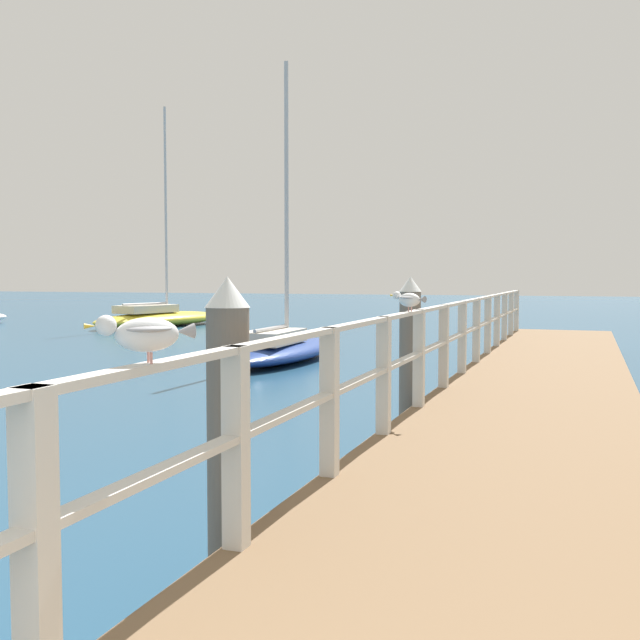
{
  "coord_description": "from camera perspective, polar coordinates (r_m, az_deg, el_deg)",
  "views": [
    {
      "loc": [
        0.6,
        0.32,
        2.0
      ],
      "look_at": [
        -2.74,
        9.67,
        1.42
      ],
      "focal_mm": 41.83,
      "sensor_mm": 36.0,
      "label": 1
    }
  ],
  "objects": [
    {
      "name": "boat_2",
      "position": [
        17.61,
        -2.96,
        -2.12
      ],
      "size": [
        1.92,
        5.67,
        7.06
      ],
      "rotation": [
        0.0,
        0.0,
        0.03
      ],
      "color": "navy",
      "rests_on": "ground_plane"
    },
    {
      "name": "pier_deck",
      "position": [
        10.91,
        16.35,
        -6.0
      ],
      "size": [
        2.54,
        22.13,
        0.51
      ],
      "primitive_type": "cube",
      "color": "brown",
      "rests_on": "ground_plane"
    },
    {
      "name": "pier_railing",
      "position": [
        10.93,
        10.19,
        -0.95
      ],
      "size": [
        0.12,
        20.65,
        1.12
      ],
      "color": "beige",
      "rests_on": "pier_deck"
    },
    {
      "name": "seagull_foreground",
      "position": [
        3.32,
        -13.22,
        -0.95
      ],
      "size": [
        0.36,
        0.38,
        0.21
      ],
      "rotation": [
        0.0,
        0.0,
        2.39
      ],
      "color": "white",
      "rests_on": "pier_railing"
    },
    {
      "name": "dock_piling_near",
      "position": [
        4.92,
        -7.03,
        -8.29
      ],
      "size": [
        0.29,
        0.29,
        2.0
      ],
      "color": "#6B6056",
      "rests_on": "ground_plane"
    },
    {
      "name": "seagull_background",
      "position": [
        8.08,
        6.81,
        1.6
      ],
      "size": [
        0.45,
        0.26,
        0.21
      ],
      "rotation": [
        0.0,
        0.0,
        1.1
      ],
      "color": "white",
      "rests_on": "pier_railing"
    },
    {
      "name": "dock_piling_far",
      "position": [
        9.88,
        6.89,
        -2.43
      ],
      "size": [
        0.29,
        0.29,
        2.0
      ],
      "color": "#6B6056",
      "rests_on": "ground_plane"
    },
    {
      "name": "boat_4",
      "position": [
        30.47,
        -12.16,
        0.21
      ],
      "size": [
        3.63,
        7.01,
        8.76
      ],
      "rotation": [
        0.0,
        0.0,
        -0.23
      ],
      "color": "gold",
      "rests_on": "ground_plane"
    }
  ]
}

